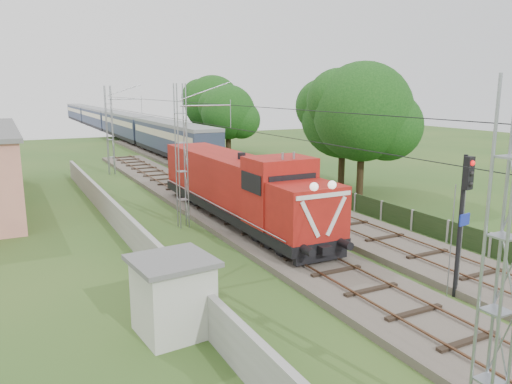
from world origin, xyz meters
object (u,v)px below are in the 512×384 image
coach_rake (110,120)px  relay_hut (173,296)px  locomotive (238,186)px  signal_post (464,201)px

coach_rake → relay_hut: coach_rake is taller
locomotive → signal_post: size_ratio=3.20×
coach_rake → locomotive: bearing=-94.6°
locomotive → relay_hut: 13.24m
locomotive → signal_post: 13.50m
signal_post → coach_rake: bearing=88.4°
coach_rake → relay_hut: (-12.40, -72.80, -1.25)m
locomotive → coach_rake: 62.08m
coach_rake → relay_hut: 73.86m
signal_post → locomotive: bearing=102.6°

